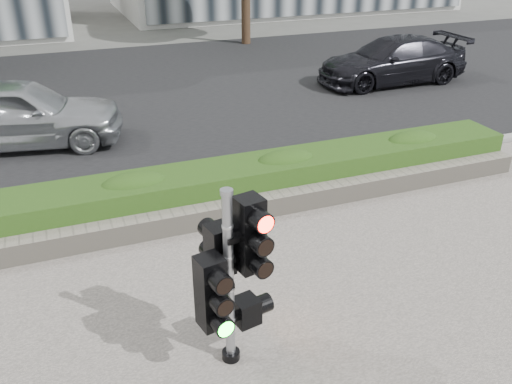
% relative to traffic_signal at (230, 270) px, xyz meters
% --- Properties ---
extents(ground, '(120.00, 120.00, 0.00)m').
position_rel_traffic_signal_xyz_m(ground, '(0.77, 1.07, -1.22)').
color(ground, '#51514C').
rests_on(ground, ground).
extents(road, '(60.00, 13.00, 0.02)m').
position_rel_traffic_signal_xyz_m(road, '(0.77, 11.07, -1.21)').
color(road, black).
rests_on(road, ground).
extents(curb, '(60.00, 0.25, 0.12)m').
position_rel_traffic_signal_xyz_m(curb, '(0.77, 4.22, -1.16)').
color(curb, gray).
rests_on(curb, ground).
extents(stone_wall, '(12.00, 0.32, 0.34)m').
position_rel_traffic_signal_xyz_m(stone_wall, '(0.77, 2.97, -1.02)').
color(stone_wall, gray).
rests_on(stone_wall, sidewalk).
extents(hedge, '(12.00, 1.00, 0.68)m').
position_rel_traffic_signal_xyz_m(hedge, '(0.77, 3.62, -0.85)').
color(hedge, '#4C7323').
rests_on(hedge, sidewalk).
extents(traffic_signal, '(0.78, 0.63, 2.15)m').
position_rel_traffic_signal_xyz_m(traffic_signal, '(0.00, 0.00, 0.00)').
color(traffic_signal, black).
rests_on(traffic_signal, sidewalk).
extents(car_silver, '(4.64, 2.57, 1.49)m').
position_rel_traffic_signal_xyz_m(car_silver, '(-2.20, 7.85, -0.45)').
color(car_silver, '#ABAEB2').
rests_on(car_silver, road).
extents(car_dark, '(4.67, 1.91, 1.35)m').
position_rel_traffic_signal_xyz_m(car_dark, '(8.36, 9.39, -0.52)').
color(car_dark, black).
rests_on(car_dark, road).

